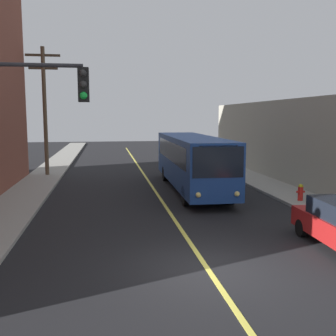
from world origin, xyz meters
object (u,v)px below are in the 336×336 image
object	(u,v)px
traffic_signal_left_corner	(16,119)
fire_hydrant	(301,192)
city_bus	(192,160)
utility_pole_mid	(45,105)

from	to	relation	value
traffic_signal_left_corner	fire_hydrant	bearing A→B (deg)	26.86
traffic_signal_left_corner	fire_hydrant	size ratio (longest dim) A/B	7.14
city_bus	traffic_signal_left_corner	world-z (taller)	traffic_signal_left_corner
city_bus	fire_hydrant	distance (m)	6.60
fire_hydrant	city_bus	bearing A→B (deg)	135.79
city_bus	utility_pole_mid	distance (m)	12.02
fire_hydrant	traffic_signal_left_corner	bearing A→B (deg)	-153.14
utility_pole_mid	traffic_signal_left_corner	world-z (taller)	utility_pole_mid
city_bus	utility_pole_mid	xyz separation A→B (m)	(-9.30, 6.83, 3.37)
city_bus	fire_hydrant	world-z (taller)	city_bus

